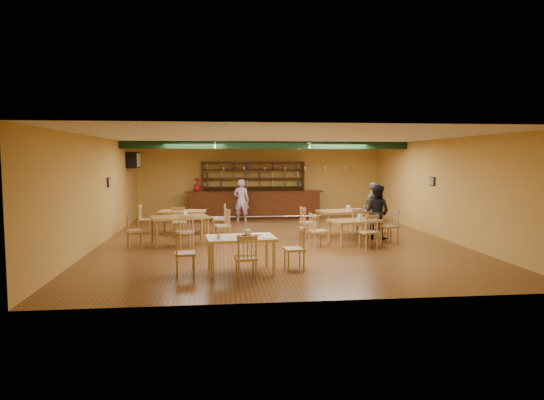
{
  "coord_description": "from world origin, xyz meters",
  "views": [
    {
      "loc": [
        -1.65,
        -13.77,
        2.42
      ],
      "look_at": [
        -0.07,
        0.6,
        1.15
      ],
      "focal_mm": 31.5,
      "sensor_mm": 36.0,
      "label": 1
    }
  ],
  "objects": [
    {
      "name": "track_rail_left",
      "position": [
        -1.8,
        3.4,
        2.94
      ],
      "size": [
        0.05,
        2.5,
        0.05
      ],
      "primitive_type": "cube",
      "color": "silver",
      "rests_on": "ceiling"
    },
    {
      "name": "poinsettia",
      "position": [
        -2.55,
        5.15,
        1.39
      ],
      "size": [
        0.37,
        0.37,
        0.51
      ],
      "primitive_type": "imported",
      "rotation": [
        0.0,
        0.0,
        0.35
      ],
      "color": "#B11021",
      "rests_on": "bar_counter"
    },
    {
      "name": "pizza_server",
      "position": [
        -0.96,
        -3.76,
        0.78
      ],
      "size": [
        0.33,
        0.21,
        0.0
      ],
      "primitive_type": "cube",
      "rotation": [
        0.0,
        0.0,
        -0.39
      ],
      "color": "silver",
      "rests_on": "pizza_tray"
    },
    {
      "name": "back_bar_hutch",
      "position": [
        -0.28,
        5.78,
        1.14
      ],
      "size": [
        4.21,
        0.4,
        2.28
      ],
      "primitive_type": "cube",
      "color": "black",
      "rests_on": "ground"
    },
    {
      "name": "track_rail_right",
      "position": [
        1.4,
        3.4,
        2.94
      ],
      "size": [
        0.05,
        2.5,
        0.05
      ],
      "primitive_type": "cube",
      "color": "silver",
      "rests_on": "ceiling"
    },
    {
      "name": "near_table",
      "position": [
        -1.22,
        -3.81,
        0.38
      ],
      "size": [
        1.51,
        1.06,
        0.77
      ],
      "primitive_type": "cube",
      "rotation": [
        0.0,
        0.0,
        0.1
      ],
      "color": "beige",
      "rests_on": "ground"
    },
    {
      "name": "pizza_tray",
      "position": [
        -1.12,
        -3.81,
        0.77
      ],
      "size": [
        0.44,
        0.44,
        0.01
      ],
      "primitive_type": "cylinder",
      "rotation": [
        0.0,
        0.0,
        0.1
      ],
      "color": "silver",
      "rests_on": "near_table"
    },
    {
      "name": "dining_table_c",
      "position": [
        -2.78,
        -0.25,
        0.39
      ],
      "size": [
        1.78,
        1.35,
        0.79
      ],
      "primitive_type": "cube",
      "rotation": [
        0.0,
        0.0,
        0.28
      ],
      "color": "#8E5E32",
      "rests_on": "ground"
    },
    {
      "name": "ceiling_beam",
      "position": [
        0.0,
        2.8,
        2.87
      ],
      "size": [
        10.0,
        0.3,
        0.25
      ],
      "primitive_type": "cube",
      "color": "black",
      "rests_on": "ceiling"
    },
    {
      "name": "floor",
      "position": [
        0.0,
        0.0,
        0.0
      ],
      "size": [
        12.0,
        12.0,
        0.0
      ],
      "primitive_type": "plane",
      "color": "#583219",
      "rests_on": "ground"
    },
    {
      "name": "bar_counter",
      "position": [
        -0.28,
        5.15,
        0.56
      ],
      "size": [
        5.44,
        0.85,
        1.13
      ],
      "primitive_type": "cube",
      "color": "black",
      "rests_on": "ground"
    },
    {
      "name": "ac_unit",
      "position": [
        -4.8,
        4.2,
        2.35
      ],
      "size": [
        0.34,
        0.7,
        0.48
      ],
      "primitive_type": "cube",
      "color": "silver",
      "rests_on": "wall_left"
    },
    {
      "name": "patron_bar",
      "position": [
        -0.84,
        4.33,
        0.82
      ],
      "size": [
        0.66,
        0.51,
        1.63
      ],
      "primitive_type": "imported",
      "rotation": [
        0.0,
        0.0,
        2.93
      ],
      "color": "#9D50AD",
      "rests_on": "ground"
    },
    {
      "name": "dining_table_b",
      "position": [
        2.23,
        0.78,
        0.39
      ],
      "size": [
        1.74,
        1.27,
        0.78
      ],
      "primitive_type": "cube",
      "rotation": [
        0.0,
        0.0,
        0.23
      ],
      "color": "#8E5E32",
      "rests_on": "ground"
    },
    {
      "name": "picture_right",
      "position": [
        4.97,
        0.5,
        1.7
      ],
      "size": [
        0.04,
        0.34,
        0.28
      ],
      "primitive_type": "cube",
      "color": "black",
      "rests_on": "wall_right"
    },
    {
      "name": "patron_right_a",
      "position": [
        3.03,
        -0.02,
        0.81
      ],
      "size": [
        0.99,
        1.0,
        1.63
      ],
      "primitive_type": "imported",
      "rotation": [
        0.0,
        0.0,
        2.32
      ],
      "color": "black",
      "rests_on": "ground"
    },
    {
      "name": "parmesan_shaker",
      "position": [
        -1.68,
        -3.96,
        0.82
      ],
      "size": [
        0.08,
        0.08,
        0.11
      ],
      "primitive_type": "cylinder",
      "rotation": [
        0.0,
        0.0,
        0.1
      ],
      "color": "#EAE5C6",
      "rests_on": "near_table"
    },
    {
      "name": "napkin_stack",
      "position": [
        -0.86,
        -3.6,
        0.78
      ],
      "size": [
        0.21,
        0.16,
        0.03
      ],
      "primitive_type": "cube",
      "rotation": [
        0.0,
        0.0,
        -0.07
      ],
      "color": "white",
      "rests_on": "near_table"
    },
    {
      "name": "side_plate",
      "position": [
        -0.66,
        -4.01,
        0.77
      ],
      "size": [
        0.24,
        0.24,
        0.01
      ],
      "primitive_type": "cylinder",
      "rotation": [
        0.0,
        0.0,
        0.1
      ],
      "color": "white",
      "rests_on": "near_table"
    },
    {
      "name": "dining_table_a",
      "position": [
        -2.85,
        1.69,
        0.37
      ],
      "size": [
        1.54,
        0.99,
        0.74
      ],
      "primitive_type": "cube",
      "rotation": [
        0.0,
        0.0,
        -0.07
      ],
      "color": "#8E5E32",
      "rests_on": "ground"
    },
    {
      "name": "patron_right_b",
      "position": [
        3.3,
        1.09,
        0.82
      ],
      "size": [
        1.03,
        0.84,
        1.64
      ],
      "primitive_type": "imported",
      "rotation": [
        0.0,
        0.0,
        3.68
      ],
      "color": "slate",
      "rests_on": "ground"
    },
    {
      "name": "dining_table_d",
      "position": [
        2.1,
        -0.91,
        0.35
      ],
      "size": [
        1.58,
        1.19,
        0.7
      ],
      "primitive_type": "cube",
      "rotation": [
        0.0,
        0.0,
        0.27
      ],
      "color": "#8E5E32",
      "rests_on": "ground"
    },
    {
      "name": "picture_left",
      "position": [
        -4.97,
        1.0,
        1.7
      ],
      "size": [
        0.04,
        0.34,
        0.28
      ],
      "primitive_type": "cube",
      "color": "black",
      "rests_on": "wall_left"
    }
  ]
}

